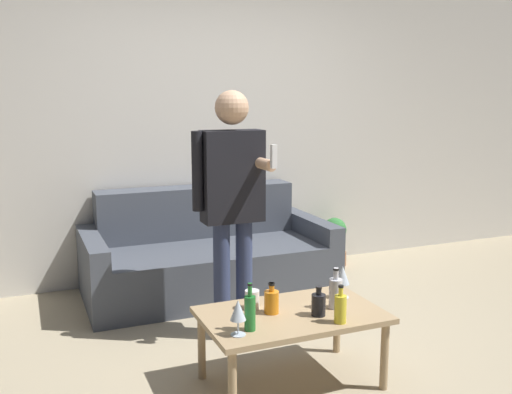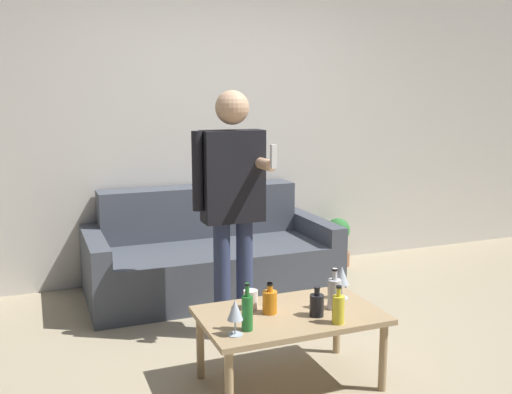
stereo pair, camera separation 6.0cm
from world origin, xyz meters
name	(u,v)px [view 2 (the right image)]	position (x,y,z in m)	size (l,w,h in m)	color
ground_plane	(311,363)	(0.00, 0.00, 0.00)	(16.00, 16.00, 0.00)	tan
wall_back	(211,121)	(0.00, 1.94, 1.35)	(8.00, 0.06, 2.70)	silver
couch	(209,255)	(-0.17, 1.48, 0.29)	(1.94, 0.94, 0.81)	#474C56
coffee_table	(290,321)	(-0.22, -0.17, 0.37)	(0.97, 0.59, 0.41)	tan
bottle_orange	(334,293)	(0.03, -0.20, 0.50)	(0.07, 0.07, 0.23)	silver
bottle_green	(270,301)	(-0.33, -0.14, 0.48)	(0.08, 0.08, 0.17)	orange
bottle_dark	(338,308)	(-0.05, -0.39, 0.49)	(0.06, 0.06, 0.20)	yellow
bottle_yellow	(247,312)	(-0.52, -0.30, 0.51)	(0.06, 0.06, 0.24)	#23752D
bottle_red	(317,304)	(-0.11, -0.26, 0.47)	(0.08, 0.08, 0.16)	black
wine_glass_near	(342,276)	(0.15, -0.08, 0.54)	(0.08, 0.08, 0.19)	silver
wine_glass_far	(235,311)	(-0.59, -0.34, 0.53)	(0.08, 0.08, 0.18)	silver
cup_on_table	(251,299)	(-0.40, -0.04, 0.46)	(0.08, 0.08, 0.10)	white
person_standing_front	(232,194)	(-0.30, 0.54, 0.95)	(0.46, 0.41, 1.60)	navy
potted_plant	(338,241)	(1.13, 1.69, 0.23)	(0.23, 0.23, 0.45)	#936042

